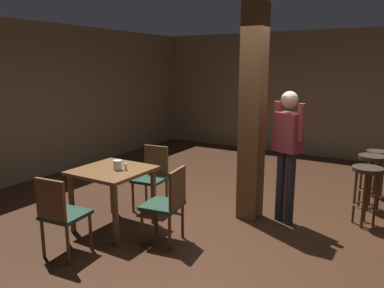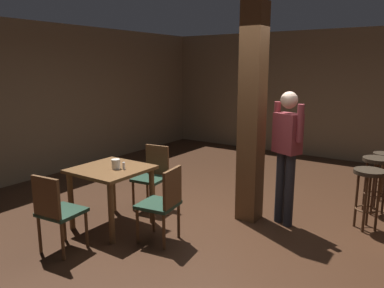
% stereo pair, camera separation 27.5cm
% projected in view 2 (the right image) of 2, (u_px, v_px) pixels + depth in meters
% --- Properties ---
extents(ground_plane, '(10.80, 10.80, 0.00)m').
position_uv_depth(ground_plane, '(231.00, 226.00, 4.82)').
color(ground_plane, '#382114').
extents(wall_back, '(8.00, 0.10, 2.80)m').
position_uv_depth(wall_back, '(331.00, 95.00, 8.18)').
color(wall_back, '#756047').
rests_on(wall_back, ground_plane).
extents(wall_left, '(0.10, 9.00, 2.80)m').
position_uv_depth(wall_left, '(37.00, 101.00, 6.75)').
color(wall_left, '#756047').
rests_on(wall_left, ground_plane).
extents(pillar, '(0.28, 0.28, 2.80)m').
position_uv_depth(pillar, '(252.00, 116.00, 4.80)').
color(pillar, brown).
rests_on(pillar, ground_plane).
extents(dining_table, '(0.86, 0.86, 0.77)m').
position_uv_depth(dining_table, '(111.00, 179.00, 4.72)').
color(dining_table, brown).
rests_on(dining_table, ground_plane).
extents(chair_north, '(0.46, 0.46, 0.89)m').
position_uv_depth(chair_north, '(153.00, 174.00, 5.38)').
color(chair_north, '#1E3828').
rests_on(chair_north, ground_plane).
extents(chair_south, '(0.46, 0.46, 0.89)m').
position_uv_depth(chair_south, '(56.00, 209.00, 4.03)').
color(chair_south, '#1E3828').
rests_on(chair_south, ground_plane).
extents(chair_east, '(0.48, 0.48, 0.89)m').
position_uv_depth(chair_east, '(164.00, 201.00, 4.29)').
color(chair_east, '#1E3828').
rests_on(chair_east, ground_plane).
extents(napkin_cup, '(0.11, 0.11, 0.12)m').
position_uv_depth(napkin_cup, '(116.00, 164.00, 4.63)').
color(napkin_cup, silver).
rests_on(napkin_cup, dining_table).
extents(salt_shaker, '(0.03, 0.03, 0.09)m').
position_uv_depth(salt_shaker, '(124.00, 166.00, 4.60)').
color(salt_shaker, silver).
rests_on(salt_shaker, dining_table).
extents(standing_person, '(0.46, 0.32, 1.72)m').
position_uv_depth(standing_person, '(287.00, 149.00, 4.71)').
color(standing_person, maroon).
rests_on(standing_person, ground_plane).
extents(bar_stool_near, '(0.38, 0.38, 0.77)m').
position_uv_depth(bar_stool_near, '(369.00, 184.00, 4.63)').
color(bar_stool_near, '#2D2319').
rests_on(bar_stool_near, ground_plane).
extents(bar_stool_mid, '(0.38, 0.38, 0.79)m').
position_uv_depth(bar_stool_mid, '(376.00, 171.00, 5.17)').
color(bar_stool_mid, '#2D2319').
rests_on(bar_stool_mid, ground_plane).
extents(bar_stool_far, '(0.32, 0.32, 0.73)m').
position_uv_depth(bar_stool_far, '(383.00, 165.00, 5.70)').
color(bar_stool_far, '#2D2319').
rests_on(bar_stool_far, ground_plane).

